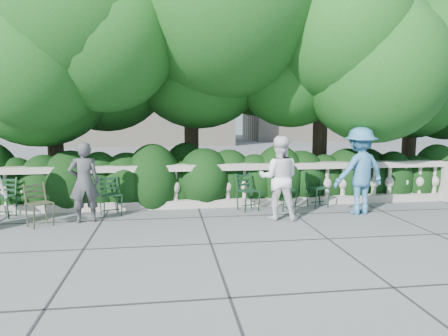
{
  "coord_description": "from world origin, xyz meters",
  "views": [
    {
      "loc": [
        -1.17,
        -7.26,
        2.01
      ],
      "look_at": [
        0.0,
        1.0,
        1.0
      ],
      "focal_mm": 32.0,
      "sensor_mm": 36.0,
      "label": 1
    }
  ],
  "objects": [
    {
      "name": "ground",
      "position": [
        0.0,
        0.0,
        0.0
      ],
      "size": [
        90.0,
        90.0,
        0.0
      ],
      "primitive_type": "plane",
      "color": "#575A5F",
      "rests_on": "ground"
    },
    {
      "name": "balustrade",
      "position": [
        0.0,
        1.8,
        0.49
      ],
      "size": [
        12.0,
        0.44,
        1.0
      ],
      "color": "#9E998E",
      "rests_on": "ground"
    },
    {
      "name": "shrub_hedge",
      "position": [
        0.0,
        3.0,
        0.0
      ],
      "size": [
        15.0,
        2.6,
        1.7
      ],
      "primitive_type": null,
      "color": "black",
      "rests_on": "ground"
    },
    {
      "name": "tree_canopy",
      "position": [
        0.69,
        3.19,
        3.96
      ],
      "size": [
        15.04,
        6.52,
        6.78
      ],
      "color": "#3F3023",
      "rests_on": "ground"
    },
    {
      "name": "chair_a",
      "position": [
        -4.57,
        1.22,
        0.0
      ],
      "size": [
        0.5,
        0.54,
        0.84
      ],
      "primitive_type": null,
      "rotation": [
        0.0,
        0.0,
        -0.14
      ],
      "color": "black",
      "rests_on": "ground"
    },
    {
      "name": "chair_b",
      "position": [
        -2.32,
        1.1,
        0.0
      ],
      "size": [
        0.58,
        0.61,
        0.84
      ],
      "primitive_type": null,
      "rotation": [
        0.0,
        0.0,
        0.37
      ],
      "color": "black",
      "rests_on": "ground"
    },
    {
      "name": "chair_d",
      "position": [
        0.64,
        1.16,
        0.0
      ],
      "size": [
        0.59,
        0.61,
        0.84
      ],
      "primitive_type": null,
      "rotation": [
        0.0,
        0.0,
        0.39
      ],
      "color": "black",
      "rests_on": "ground"
    },
    {
      "name": "chair_e",
      "position": [
        2.29,
        1.29,
        0.0
      ],
      "size": [
        0.56,
        0.59,
        0.84
      ],
      "primitive_type": null,
      "rotation": [
        0.0,
        0.0,
        0.29
      ],
      "color": "black",
      "rests_on": "ground"
    },
    {
      "name": "chair_f",
      "position": [
        1.48,
        1.15,
        0.0
      ],
      "size": [
        0.6,
        0.62,
        0.84
      ],
      "primitive_type": null,
      "rotation": [
        0.0,
        0.0,
        0.44
      ],
      "color": "black",
      "rests_on": "ground"
    },
    {
      "name": "chair_weathered",
      "position": [
        -3.49,
        0.42,
        0.0
      ],
      "size": [
        0.64,
        0.65,
        0.84
      ],
      "primitive_type": null,
      "rotation": [
        0.0,
        0.0,
        0.68
      ],
      "color": "black",
      "rests_on": "ground"
    },
    {
      "name": "person_woman_grey",
      "position": [
        -2.8,
        0.76,
        0.79
      ],
      "size": [
        0.66,
        0.51,
        1.59
      ],
      "primitive_type": "imported",
      "rotation": [
        0.0,
        0.0,
        3.39
      ],
      "color": "#3D3E42",
      "rests_on": "ground"
    },
    {
      "name": "person_casual_man",
      "position": [
        1.04,
        0.46,
        0.84
      ],
      "size": [
        0.96,
        0.83,
        1.69
      ],
      "primitive_type": "imported",
      "rotation": [
        0.0,
        0.0,
        2.88
      ],
      "color": "white",
      "rests_on": "ground"
    },
    {
      "name": "person_older_blue",
      "position": [
        2.88,
        0.69,
        0.93
      ],
      "size": [
        1.32,
        0.94,
        1.85
      ],
      "primitive_type": "imported",
      "rotation": [
        0.0,
        0.0,
        3.37
      ],
      "color": "teal",
      "rests_on": "ground"
    }
  ]
}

